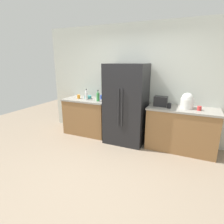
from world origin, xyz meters
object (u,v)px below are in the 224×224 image
(bottle_b, at_px, (86,95))
(cup_c, at_px, (79,97))
(refrigerator, at_px, (126,104))
(cup_d, at_px, (199,108))
(cup_b, at_px, (169,106))
(toaster, at_px, (161,101))
(cup_a, at_px, (102,97))
(rice_cooker, at_px, (187,101))
(bottle_a, at_px, (98,97))
(bowl_a, at_px, (88,97))

(bottle_b, xyz_separation_m, cup_c, (-0.26, 0.04, -0.06))
(refrigerator, bearing_deg, cup_d, 0.61)
(bottle_b, height_order, cup_b, bottle_b)
(toaster, height_order, cup_a, toaster)
(refrigerator, distance_m, cup_b, 0.95)
(rice_cooker, xyz_separation_m, cup_b, (-0.32, -0.15, -0.10))
(toaster, bearing_deg, rice_cooker, 4.67)
(toaster, height_order, bottle_b, bottle_b)
(toaster, distance_m, cup_c, 2.06)
(refrigerator, xyz_separation_m, bottle_a, (-0.70, -0.04, 0.12))
(rice_cooker, bearing_deg, cup_a, 176.84)
(rice_cooker, relative_size, cup_b, 2.98)
(cup_b, xyz_separation_m, cup_d, (0.56, 0.07, -0.01))
(toaster, height_order, cup_b, toaster)
(bottle_a, distance_m, bowl_a, 0.46)
(bottle_a, relative_size, cup_a, 2.73)
(toaster, xyz_separation_m, bottle_b, (-1.80, -0.07, 0.00))
(bottle_a, xyz_separation_m, bowl_a, (-0.41, 0.20, -0.07))
(cup_d, bearing_deg, rice_cooker, 160.82)
(bottle_a, relative_size, cup_b, 2.50)
(toaster, distance_m, bowl_a, 1.87)
(toaster, xyz_separation_m, cup_a, (-1.49, 0.15, -0.06))
(cup_a, bearing_deg, bowl_a, -172.48)
(rice_cooker, bearing_deg, refrigerator, -175.60)
(cup_a, xyz_separation_m, cup_b, (1.68, -0.27, 0.00))
(refrigerator, xyz_separation_m, rice_cooker, (1.27, 0.10, 0.17))
(toaster, relative_size, bottle_b, 1.04)
(cup_b, bearing_deg, cup_c, 177.78)
(bottle_b, height_order, cup_d, bottle_b)
(bottle_b, distance_m, cup_b, 1.99)
(refrigerator, height_order, cup_a, refrigerator)
(toaster, distance_m, rice_cooker, 0.52)
(refrigerator, height_order, bowl_a, refrigerator)
(bowl_a, bearing_deg, refrigerator, -8.17)
(toaster, xyz_separation_m, cup_d, (0.75, -0.04, -0.06))
(bottle_b, relative_size, cup_c, 2.71)
(refrigerator, height_order, toaster, refrigerator)
(toaster, xyz_separation_m, rice_cooker, (0.52, 0.04, 0.04))
(rice_cooker, distance_m, bottle_a, 1.98)
(bottle_b, relative_size, cup_d, 3.17)
(rice_cooker, xyz_separation_m, cup_a, (-2.01, 0.11, -0.10))
(bottle_b, height_order, cup_a, bottle_b)
(bottle_b, bearing_deg, bottle_a, -4.94)
(toaster, relative_size, bowl_a, 1.54)
(cup_b, bearing_deg, refrigerator, 176.55)
(cup_a, relative_size, bowl_a, 0.54)
(refrigerator, relative_size, toaster, 6.52)
(toaster, distance_m, bottle_a, 1.46)
(bottle_b, bearing_deg, cup_a, 35.27)
(bottle_a, height_order, cup_a, bottle_a)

